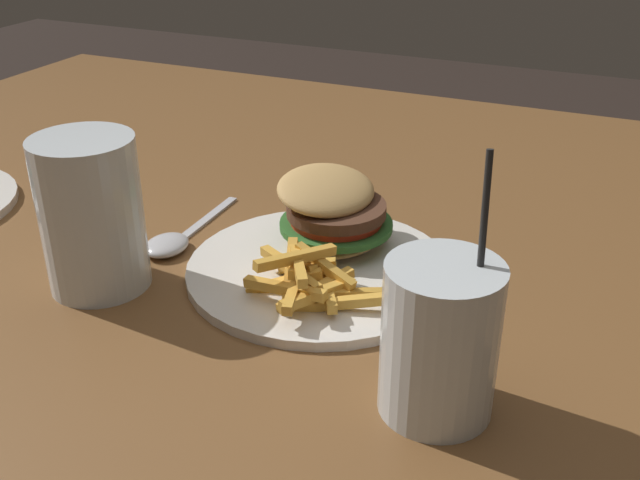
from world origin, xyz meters
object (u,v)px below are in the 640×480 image
at_px(beer_glass, 92,219).
at_px(spoon, 171,242).
at_px(juice_glass, 439,347).
at_px(meal_plate_near, 325,243).

bearing_deg(beer_glass, spoon, -12.70).
bearing_deg(beer_glass, juice_glass, -97.46).
height_order(juice_glass, spoon, juice_glass).
xyz_separation_m(meal_plate_near, spoon, (-0.03, 0.16, -0.02)).
distance_m(juice_glass, spoon, 0.35).
height_order(beer_glass, spoon, beer_glass).
bearing_deg(juice_glass, beer_glass, 82.54).
relative_size(meal_plate_near, spoon, 1.54).
bearing_deg(meal_plate_near, juice_glass, -135.80).
relative_size(juice_glass, spoon, 1.17).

